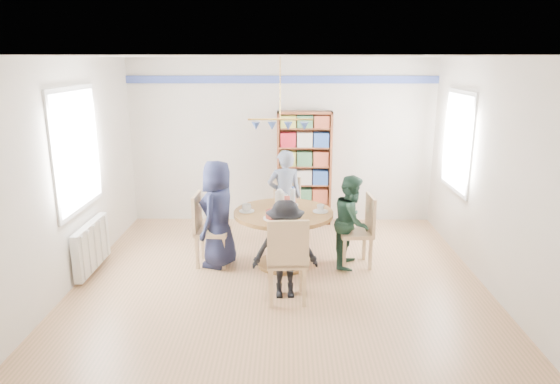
{
  "coord_description": "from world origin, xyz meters",
  "views": [
    {
      "loc": [
        0.09,
        -5.66,
        2.68
      ],
      "look_at": [
        0.0,
        0.4,
        1.05
      ],
      "focal_mm": 32.0,
      "sensor_mm": 36.0,
      "label": 1
    }
  ],
  "objects_px": {
    "dining_table": "(283,225)",
    "chair_near": "(287,257)",
    "person_near": "(285,249)",
    "radiator": "(92,246)",
    "chair_left": "(206,226)",
    "person_right": "(352,221)",
    "person_left": "(218,214)",
    "bookshelf": "(304,169)",
    "chair_far": "(285,206)",
    "chair_right": "(361,227)",
    "person_far": "(285,196)"
  },
  "relations": [
    {
      "from": "dining_table",
      "to": "chair_right",
      "type": "xyz_separation_m",
      "value": [
        1.03,
        0.02,
        -0.03
      ]
    },
    {
      "from": "radiator",
      "to": "chair_left",
      "type": "height_order",
      "value": "chair_left"
    },
    {
      "from": "chair_near",
      "to": "person_right",
      "type": "relative_size",
      "value": 0.83
    },
    {
      "from": "radiator",
      "to": "bookshelf",
      "type": "distance_m",
      "value": 3.5
    },
    {
      "from": "chair_near",
      "to": "person_right",
      "type": "distance_m",
      "value": 1.38
    },
    {
      "from": "radiator",
      "to": "person_left",
      "type": "bearing_deg",
      "value": 8.73
    },
    {
      "from": "dining_table",
      "to": "person_left",
      "type": "height_order",
      "value": "person_left"
    },
    {
      "from": "person_right",
      "to": "chair_far",
      "type": "bearing_deg",
      "value": 55.7
    },
    {
      "from": "chair_left",
      "to": "person_left",
      "type": "distance_m",
      "value": 0.24
    },
    {
      "from": "radiator",
      "to": "person_right",
      "type": "bearing_deg",
      "value": 4.34
    },
    {
      "from": "person_near",
      "to": "chair_left",
      "type": "bearing_deg",
      "value": 134.45
    },
    {
      "from": "chair_left",
      "to": "bookshelf",
      "type": "xyz_separation_m",
      "value": [
        1.35,
        1.77,
        0.38
      ]
    },
    {
      "from": "radiator",
      "to": "chair_right",
      "type": "height_order",
      "value": "chair_right"
    },
    {
      "from": "dining_table",
      "to": "chair_near",
      "type": "height_order",
      "value": "chair_near"
    },
    {
      "from": "dining_table",
      "to": "person_near",
      "type": "relative_size",
      "value": 1.12
    },
    {
      "from": "chair_left",
      "to": "chair_far",
      "type": "xyz_separation_m",
      "value": [
        1.05,
        0.99,
        -0.01
      ]
    },
    {
      "from": "person_far",
      "to": "chair_far",
      "type": "bearing_deg",
      "value": -107.1
    },
    {
      "from": "person_near",
      "to": "bookshelf",
      "type": "relative_size",
      "value": 0.62
    },
    {
      "from": "radiator",
      "to": "chair_near",
      "type": "relative_size",
      "value": 0.98
    },
    {
      "from": "chair_near",
      "to": "person_left",
      "type": "height_order",
      "value": "person_left"
    },
    {
      "from": "person_left",
      "to": "person_far",
      "type": "distance_m",
      "value": 1.25
    },
    {
      "from": "chair_left",
      "to": "bookshelf",
      "type": "distance_m",
      "value": 2.26
    },
    {
      "from": "chair_left",
      "to": "person_far",
      "type": "height_order",
      "value": "person_far"
    },
    {
      "from": "radiator",
      "to": "dining_table",
      "type": "xyz_separation_m",
      "value": [
        2.46,
        0.24,
        0.21
      ]
    },
    {
      "from": "person_near",
      "to": "chair_near",
      "type": "bearing_deg",
      "value": -85.8
    },
    {
      "from": "radiator",
      "to": "chair_far",
      "type": "bearing_deg",
      "value": 26.85
    },
    {
      "from": "chair_right",
      "to": "person_near",
      "type": "distance_m",
      "value": 1.36
    },
    {
      "from": "radiator",
      "to": "chair_far",
      "type": "distance_m",
      "value": 2.79
    },
    {
      "from": "chair_right",
      "to": "person_right",
      "type": "relative_size",
      "value": 0.78
    },
    {
      "from": "person_left",
      "to": "radiator",
      "type": "bearing_deg",
      "value": -65.15
    },
    {
      "from": "chair_right",
      "to": "chair_far",
      "type": "bearing_deg",
      "value": 135.34
    },
    {
      "from": "chair_right",
      "to": "person_left",
      "type": "xyz_separation_m",
      "value": [
        -1.88,
        -0.01,
        0.18
      ]
    },
    {
      "from": "chair_left",
      "to": "chair_right",
      "type": "xyz_separation_m",
      "value": [
        2.05,
        -0.01,
        -0.01
      ]
    },
    {
      "from": "person_far",
      "to": "person_near",
      "type": "xyz_separation_m",
      "value": [
        0.02,
        -1.82,
        -0.12
      ]
    },
    {
      "from": "dining_table",
      "to": "radiator",
      "type": "bearing_deg",
      "value": -174.4
    },
    {
      "from": "dining_table",
      "to": "person_left",
      "type": "distance_m",
      "value": 0.87
    },
    {
      "from": "radiator",
      "to": "person_near",
      "type": "distance_m",
      "value": 2.58
    },
    {
      "from": "dining_table",
      "to": "person_near",
      "type": "xyz_separation_m",
      "value": [
        0.03,
        -0.9,
        0.02
      ]
    },
    {
      "from": "chair_far",
      "to": "bookshelf",
      "type": "distance_m",
      "value": 0.93
    },
    {
      "from": "chair_near",
      "to": "person_far",
      "type": "xyz_separation_m",
      "value": [
        -0.04,
        1.98,
        0.14
      ]
    },
    {
      "from": "person_far",
      "to": "chair_right",
      "type": "bearing_deg",
      "value": 128.25
    },
    {
      "from": "chair_left",
      "to": "person_near",
      "type": "relative_size",
      "value": 0.84
    },
    {
      "from": "dining_table",
      "to": "chair_near",
      "type": "xyz_separation_m",
      "value": [
        0.05,
        -1.07,
        0.0
      ]
    },
    {
      "from": "chair_near",
      "to": "bookshelf",
      "type": "relative_size",
      "value": 0.55
    },
    {
      "from": "chair_left",
      "to": "person_right",
      "type": "distance_m",
      "value": 1.92
    },
    {
      "from": "chair_far",
      "to": "dining_table",
      "type": "bearing_deg",
      "value": -91.12
    },
    {
      "from": "chair_near",
      "to": "person_near",
      "type": "xyz_separation_m",
      "value": [
        -0.02,
        0.17,
        0.02
      ]
    },
    {
      "from": "chair_right",
      "to": "bookshelf",
      "type": "relative_size",
      "value": 0.52
    },
    {
      "from": "chair_far",
      "to": "person_right",
      "type": "height_order",
      "value": "person_right"
    },
    {
      "from": "chair_far",
      "to": "chair_left",
      "type": "bearing_deg",
      "value": -136.63
    }
  ]
}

